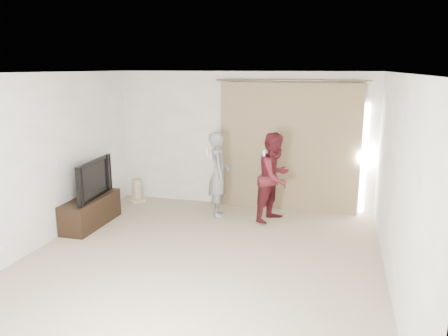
{
  "coord_description": "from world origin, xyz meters",
  "views": [
    {
      "loc": [
        1.79,
        -5.38,
        2.67
      ],
      "look_at": [
        0.04,
        1.2,
        1.09
      ],
      "focal_mm": 35.0,
      "sensor_mm": 36.0,
      "label": 1
    }
  ],
  "objects": [
    {
      "name": "scratching_post",
      "position": [
        -2.1,
        2.4,
        0.19
      ],
      "size": [
        0.35,
        0.35,
        0.46
      ],
      "color": "tan",
      "rests_on": "ground"
    },
    {
      "name": "curtain",
      "position": [
        0.91,
        2.68,
        1.2
      ],
      "size": [
        2.8,
        0.11,
        2.46
      ],
      "color": "#93805A",
      "rests_on": "ground"
    },
    {
      "name": "person_man",
      "position": [
        -0.27,
        2.0,
        0.78
      ],
      "size": [
        0.52,
        0.65,
        1.56
      ],
      "color": "gray",
      "rests_on": "ground"
    },
    {
      "name": "tv",
      "position": [
        -2.27,
        0.94,
        0.83
      ],
      "size": [
        0.23,
        1.16,
        0.66
      ],
      "primitive_type": "imported",
      "rotation": [
        0.0,
        0.0,
        1.64
      ],
      "color": "black",
      "rests_on": "tv_console"
    },
    {
      "name": "person_woman",
      "position": [
        0.75,
        2.0,
        0.79
      ],
      "size": [
        0.86,
        0.95,
        1.58
      ],
      "color": "#54181F",
      "rests_on": "ground"
    },
    {
      "name": "tv_console",
      "position": [
        -2.27,
        0.94,
        0.25
      ],
      "size": [
        0.45,
        1.29,
        0.5
      ],
      "primitive_type": "cube",
      "color": "black",
      "rests_on": "ground"
    },
    {
      "name": "wall_left",
      "position": [
        -2.5,
        -0.0,
        1.3
      ],
      "size": [
        0.04,
        5.5,
        2.6
      ],
      "color": "white",
      "rests_on": "ground"
    },
    {
      "name": "ceiling",
      "position": [
        0.0,
        0.0,
        2.6
      ],
      "size": [
        5.0,
        5.5,
        0.01
      ],
      "primitive_type": "cube",
      "color": "silver",
      "rests_on": "wall_back"
    },
    {
      "name": "wall_back",
      "position": [
        0.0,
        2.75,
        1.3
      ],
      "size": [
        5.0,
        0.04,
        2.6
      ],
      "primitive_type": "cube",
      "color": "white",
      "rests_on": "ground"
    },
    {
      "name": "floor",
      "position": [
        0.0,
        0.0,
        0.0
      ],
      "size": [
        5.5,
        5.5,
        0.0
      ],
      "primitive_type": "plane",
      "color": "tan",
      "rests_on": "ground"
    }
  ]
}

